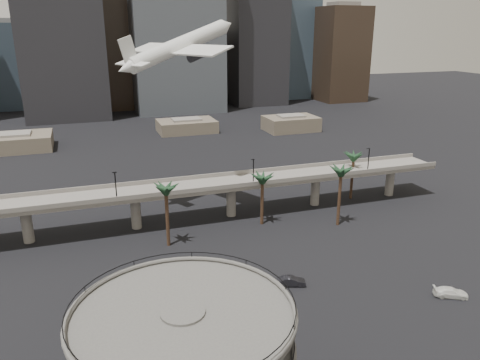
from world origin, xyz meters
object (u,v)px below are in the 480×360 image
object	(u,v)px
car_a	(198,316)
car_b	(291,281)
car_c	(451,292)
airborne_jet	(180,46)
overpass	(184,191)

from	to	relation	value
car_a	car_b	size ratio (longest dim) A/B	0.92
car_b	car_c	xyz separation A→B (m)	(23.34, -11.79, -0.02)
airborne_jet	car_b	distance (m)	60.28
overpass	car_b	distance (m)	35.77
overpass	car_a	xyz separation A→B (m)	(-6.71, -38.08, -6.56)
car_b	overpass	bearing A→B (deg)	37.13
car_a	car_c	world-z (taller)	car_c
overpass	airborne_jet	size ratio (longest dim) A/B	4.01
overpass	car_b	world-z (taller)	overpass
airborne_jet	car_a	bearing A→B (deg)	-127.40
airborne_jet	car_a	xyz separation A→B (m)	(-9.71, -51.27, -37.44)
airborne_jet	car_c	distance (m)	76.10
overpass	car_a	bearing A→B (deg)	-100.00
airborne_jet	overpass	bearing A→B (deg)	-129.48
airborne_jet	car_a	size ratio (longest dim) A/B	7.12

